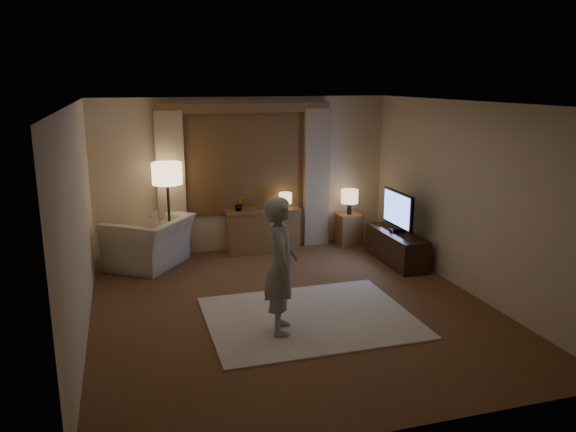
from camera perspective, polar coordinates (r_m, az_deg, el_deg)
name	(u,v)px	position (r m, az deg, el deg)	size (l,w,h in m)	color
room	(281,199)	(7.41, -0.68, 1.73)	(5.04, 5.54, 2.64)	brown
rug	(309,317)	(7.05, 2.18, -10.24)	(2.50, 2.00, 0.02)	beige
sideboard	(263,231)	(9.58, -2.56, -1.58)	(1.20, 0.40, 0.70)	brown
picture_frame	(263,206)	(9.47, -2.59, 1.05)	(0.16, 0.02, 0.20)	brown
plant	(239,204)	(9.37, -4.97, 1.19)	(0.17, 0.13, 0.30)	#999999
table_lamp_sideboard	(285,199)	(9.55, -0.27, 1.77)	(0.22, 0.22, 0.30)	black
floor_lamp	(167,179)	(9.01, -12.17, 3.70)	(0.47, 0.47, 1.62)	black
armchair	(150,242)	(9.08, -13.87, -2.58)	(1.20, 1.05, 0.78)	beige
side_table	(349,229)	(10.03, 6.19, -1.36)	(0.40, 0.40, 0.56)	brown
table_lamp_side	(350,197)	(9.89, 6.28, 1.93)	(0.30, 0.30, 0.44)	black
tv_stand	(396,247)	(9.19, 10.95, -3.13)	(0.45, 1.40, 0.50)	black
tv	(398,210)	(9.03, 11.11, 0.60)	(0.22, 0.92, 0.66)	black
person	(281,266)	(6.39, -0.73, -5.06)	(0.58, 0.38, 1.59)	#9A968E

